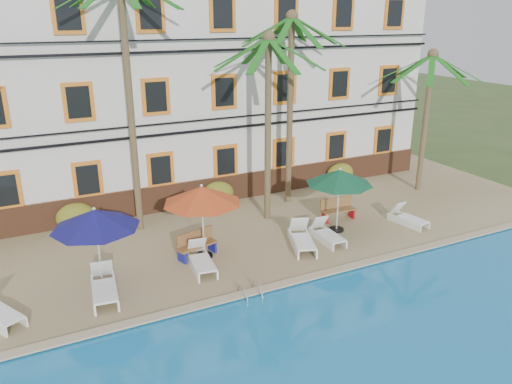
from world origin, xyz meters
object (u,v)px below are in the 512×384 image
bench_right (338,209)px  pool_ladder (250,295)px  lounger_c (201,260)px  umbrella_red (202,195)px  palm_d (290,84)px  lounger_b (104,287)px  palm_b (128,74)px  lounger_f (408,218)px  palm_e (428,100)px  lounger_d (302,239)px  umbrella_green (339,177)px  palm_c (268,102)px  bench_left (196,244)px  umbrella_blue (95,219)px  lounger_e (327,234)px

bench_right → pool_ladder: size_ratio=2.05×
lounger_c → umbrella_red: bearing=62.6°
palm_d → bench_right: (0.83, -2.74, -4.87)m
palm_d → lounger_b: size_ratio=3.98×
palm_b → pool_ladder: bearing=-74.7°
lounger_f → lounger_b: bearing=-179.0°
palm_e → lounger_d: (-8.54, -3.05, -4.08)m
palm_e → lounger_c: palm_e is taller
umbrella_green → lounger_b: (-9.22, -0.94, -1.92)m
palm_c → palm_d: (1.76, 1.31, 0.43)m
lounger_c → pool_ladder: 2.46m
palm_b → umbrella_red: 5.31m
umbrella_green → bench_right: umbrella_green is taller
palm_e → umbrella_green: size_ratio=2.57×
lounger_b → pool_ladder: bearing=-25.8°
palm_d → lounger_d: bearing=-113.5°
lounger_d → bench_left: (-3.77, 1.03, 0.16)m
lounger_f → pool_ladder: (-8.22, -2.15, -0.26)m
umbrella_red → lounger_b: (-3.66, -1.12, -2.02)m
umbrella_blue → lounger_e: (8.29, -0.30, -2.03)m
palm_c → pool_ladder: palm_c is taller
lounger_c → bench_left: size_ratio=1.26×
palm_b → umbrella_red: (1.42, -3.45, -3.78)m
pool_ladder → palm_c: bearing=57.7°
umbrella_blue → pool_ladder: (3.96, -2.56, -2.30)m
umbrella_blue → bench_right: (9.87, 1.27, -1.83)m
palm_b → lounger_c: (1.05, -4.18, -5.82)m
palm_d → umbrella_green: bearing=-88.1°
palm_d → lounger_d: (-1.89, -4.35, -5.03)m
palm_d → umbrella_green: (0.12, -3.70, -3.11)m
lounger_c → pool_ladder: size_ratio=2.65×
palm_b → lounger_b: bearing=-116.1°
lounger_c → lounger_d: lounger_d is taller
umbrella_red → umbrella_green: 5.56m
lounger_b → lounger_c: (3.28, 0.39, -0.02)m
palm_c → bench_right: size_ratio=4.99×
palm_e → lounger_f: size_ratio=3.77×
palm_b → palm_c: palm_b is taller
palm_c → palm_e: (8.41, 0.01, -0.52)m
lounger_d → pool_ladder: size_ratio=2.91×
palm_e → lounger_b: (-15.74, -3.34, -4.08)m
palm_c → umbrella_blue: (-7.29, -2.70, -2.61)m
palm_b → umbrella_red: size_ratio=3.55×
bench_left → pool_ladder: 3.34m
umbrella_blue → lounger_c: (3.24, -0.24, -2.01)m
umbrella_green → palm_d: bearing=91.9°
umbrella_blue → lounger_b: 2.09m
palm_e → umbrella_blue: palm_e is taller
pool_ladder → umbrella_blue: bearing=147.1°
umbrella_blue → bench_right: umbrella_blue is taller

